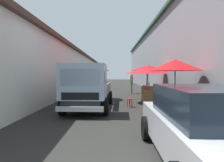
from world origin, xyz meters
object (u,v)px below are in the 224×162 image
Objects in this scene: delivery_truck at (87,88)px; vendor_by_crates at (131,82)px; parked_scooter at (148,89)px; hatchback_car at (205,125)px; fruit_stall_near_left at (148,73)px; fruit_stall_far_right at (175,72)px; fruit_stall_mid_lane at (91,71)px; fruit_stall_far_left at (147,74)px; plastic_stool at (130,101)px.

delivery_truck reaches higher than vendor_by_crates.
vendor_by_crates reaches higher than parked_scooter.
fruit_stall_near_left is at bearing -4.17° from hatchback_car.
hatchback_car is at bearing -179.25° from vendor_by_crates.
fruit_stall_far_right reaches higher than vendor_by_crates.
fruit_stall_mid_lane is 5.05m from vendor_by_crates.
fruit_stall_far_left is 6.04× the size of plastic_stool.
fruit_stall_near_left is at bearing -68.48° from fruit_stall_mid_lane.
fruit_stall_far_right reaches higher than parked_scooter.
fruit_stall_near_left reaches higher than plastic_stool.
plastic_stool is (1.33, -1.98, -0.71)m from delivery_truck.
fruit_stall_far_left is 0.53× the size of delivery_truck.
delivery_truck is 2.95× the size of parked_scooter.
fruit_stall_far_right reaches higher than delivery_truck.
fruit_stall_far_left is at bearing 169.53° from parked_scooter.
plastic_stool is at bearing -56.07° from delivery_truck.
fruit_stall_mid_lane is at bearing 65.95° from fruit_stall_far_left.
delivery_truck is at bearing 29.57° from hatchback_car.
fruit_stall_mid_lane is 0.94× the size of fruit_stall_far_left.
hatchback_car is at bearing 175.83° from fruit_stall_near_left.
plastic_stool is (-6.85, 0.70, -0.66)m from vendor_by_crates.
fruit_stall_mid_lane is 4.28m from delivery_truck.
fruit_stall_near_left reaches higher than fruit_stall_far_left.
parked_scooter is at bearing -17.67° from plastic_stool.
hatchback_car reaches higher than parked_scooter.
fruit_stall_mid_lane is at bearing 18.78° from hatchback_car.
fruit_stall_far_left is at bearing -175.84° from vendor_by_crates.
hatchback_car is at bearing -161.22° from fruit_stall_mid_lane.
hatchback_car is (-10.77, 0.78, -1.03)m from fruit_stall_near_left.
fruit_stall_far_right is at bearing -173.02° from vendor_by_crates.
fruit_stall_far_left is 1.56× the size of parked_scooter.
vendor_by_crates is 6.92m from plastic_stool.
fruit_stall_far_right is at bearing -134.66° from plastic_stool.
fruit_stall_mid_lane reaches higher than plastic_stool.
hatchback_car is 6.44m from plastic_stool.
fruit_stall_far_left reaches higher than plastic_stool.
fruit_stall_mid_lane reaches higher than hatchback_car.
fruit_stall_mid_lane is at bearing 41.15° from fruit_stall_far_right.
vendor_by_crates is at bearing -5.85° from plastic_stool.
fruit_stall_far_right is at bearing 178.08° from parked_scooter.
fruit_stall_far_left is at bearing 169.59° from fruit_stall_near_left.
parked_scooter reaches higher than plastic_stool.
fruit_stall_near_left is 1.42× the size of parked_scooter.
fruit_stall_far_right is 5.42× the size of plastic_stool.
fruit_stall_far_right reaches higher than fruit_stall_far_left.
fruit_stall_far_right is 8.19m from parked_scooter.
vendor_by_crates is (2.45, 0.96, -0.78)m from fruit_stall_near_left.
fruit_stall_mid_lane is (4.59, 4.01, 0.12)m from fruit_stall_far_right.
fruit_stall_far_left is 5.55m from vendor_by_crates.
fruit_stall_far_right is at bearing -138.85° from fruit_stall_mid_lane.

